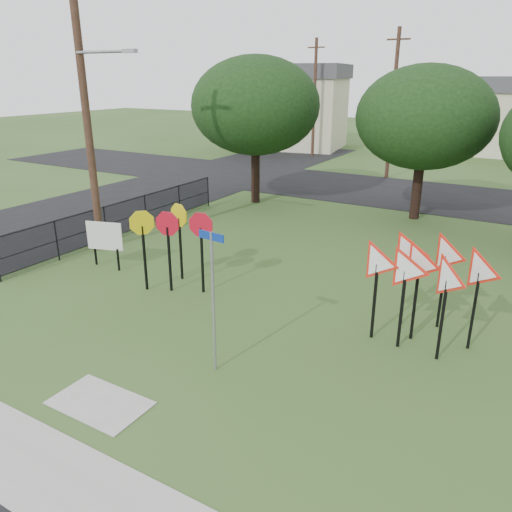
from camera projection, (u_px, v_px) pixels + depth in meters
The scene contains 17 objects.
ground at pixel (175, 351), 12.08m from camera, with size 140.00×140.00×0.00m, color #2C4C1C.
sidewalk at pixel (21, 458), 8.68m from camera, with size 30.00×1.60×0.02m, color #999890.
street_left at pixel (117, 203), 25.90m from camera, with size 8.00×50.00×0.02m, color black.
street_far at pixel (400, 193), 28.28m from camera, with size 60.00×8.00×0.02m, color black.
curb_pad at pixel (100, 403), 10.13m from camera, with size 2.00×1.20×0.02m, color #999890.
street_name_sign at pixel (213, 295), 10.69m from camera, with size 0.67×0.10×3.26m.
stop_sign_cluster at pixel (173, 230), 15.04m from camera, with size 2.31×1.62×2.54m.
yield_sign_cluster at pixel (426, 269), 11.95m from camera, with size 3.26×2.31×2.62m.
info_board at pixel (105, 238), 16.95m from camera, with size 1.27×0.41×1.64m.
utility_pole_main at pixel (87, 108), 17.39m from camera, with size 3.55×0.33×10.00m.
far_pole_a at pixel (393, 104), 30.90m from camera, with size 1.40×0.24×9.00m.
far_pole_c at pixel (314, 98), 39.58m from camera, with size 1.40×0.24×9.00m.
fence_run at pixel (126, 217), 20.50m from camera, with size 0.05×11.55×1.50m.
house_left at pixel (292, 106), 45.05m from camera, with size 10.58×8.88×7.20m.
tree_near_left at pixel (255, 106), 24.62m from camera, with size 6.40×6.40×7.27m.
tree_near_mid at pixel (425, 118), 21.73m from camera, with size 6.00×6.00×6.80m.
tree_far_left at pixel (250, 89), 42.24m from camera, with size 6.80×6.80×7.73m.
Camera 1 is at (7.05, -8.11, 6.29)m, focal length 35.00 mm.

